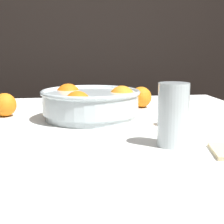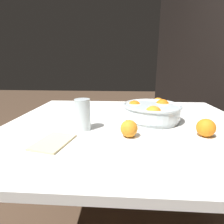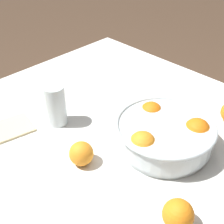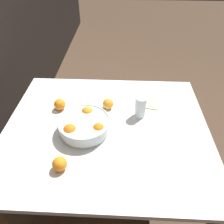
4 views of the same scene
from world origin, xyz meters
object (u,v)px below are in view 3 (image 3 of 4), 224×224
Objects in this scene: fruit_bowl at (164,134)px; orange_loose_front at (178,215)px; juice_glass at (56,107)px; orange_loose_near_bowl at (82,154)px.

fruit_bowl is 0.27m from orange_loose_front.
juice_glass reaches higher than orange_loose_near_bowl.
orange_loose_near_bowl is (0.06, 0.20, -0.03)m from juice_glass.
orange_loose_front is (0.04, 0.50, -0.02)m from juice_glass.
juice_glass is (0.15, -0.32, 0.01)m from fruit_bowl.
juice_glass is 2.00× the size of orange_loose_near_bowl.
juice_glass is at bearing -107.87° from orange_loose_near_bowl.
fruit_bowl is at bearing -136.08° from orange_loose_front.
orange_loose_near_bowl is 0.95× the size of orange_loose_front.
fruit_bowl is 0.25m from orange_loose_near_bowl.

